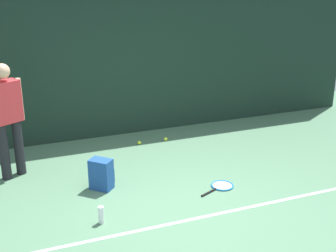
# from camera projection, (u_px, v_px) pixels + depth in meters

# --- Properties ---
(ground_plane) EXTENTS (12.00, 12.00, 0.00)m
(ground_plane) POSITION_uv_depth(u_px,v_px,m) (179.00, 209.00, 5.79)
(ground_plane) COLOR #4C7556
(back_fence) EXTENTS (10.00, 0.10, 2.66)m
(back_fence) POSITION_uv_depth(u_px,v_px,m) (114.00, 64.00, 7.99)
(back_fence) COLOR #192D23
(back_fence) RESTS_ON ground
(court_line) EXTENTS (9.00, 0.05, 0.00)m
(court_line) POSITION_uv_depth(u_px,v_px,m) (189.00, 220.00, 5.53)
(court_line) COLOR white
(court_line) RESTS_ON ground
(tennis_player) EXTENTS (0.48, 0.38, 1.70)m
(tennis_player) POSITION_uv_depth(u_px,v_px,m) (7.00, 114.00, 6.39)
(tennis_player) COLOR black
(tennis_player) RESTS_ON ground
(tennis_racket) EXTENTS (0.63, 0.43, 0.03)m
(tennis_racket) POSITION_uv_depth(u_px,v_px,m) (221.00, 186.00, 6.36)
(tennis_racket) COLOR black
(tennis_racket) RESTS_ON ground
(backpack) EXTENTS (0.38, 0.38, 0.44)m
(backpack) POSITION_uv_depth(u_px,v_px,m) (102.00, 174.00, 6.27)
(backpack) COLOR #1E478C
(backpack) RESTS_ON ground
(tennis_ball_near_player) EXTENTS (0.07, 0.07, 0.07)m
(tennis_ball_near_player) POSITION_uv_depth(u_px,v_px,m) (166.00, 139.00, 8.07)
(tennis_ball_near_player) COLOR #CCE033
(tennis_ball_near_player) RESTS_ON ground
(tennis_ball_by_fence) EXTENTS (0.07, 0.07, 0.07)m
(tennis_ball_by_fence) POSITION_uv_depth(u_px,v_px,m) (139.00, 143.00, 7.91)
(tennis_ball_by_fence) COLOR #CCE033
(tennis_ball_by_fence) RESTS_ON ground
(water_bottle) EXTENTS (0.07, 0.07, 0.22)m
(water_bottle) POSITION_uv_depth(u_px,v_px,m) (101.00, 215.00, 5.43)
(water_bottle) COLOR white
(water_bottle) RESTS_ON ground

